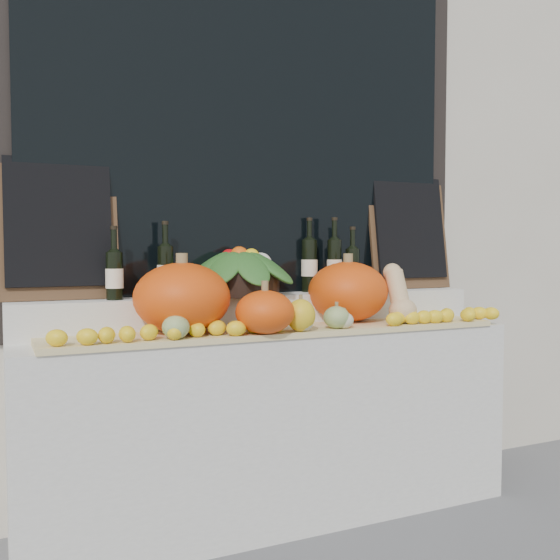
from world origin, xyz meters
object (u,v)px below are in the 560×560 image
Objects in this scene: pumpkin_left at (182,298)px; produce_bowl at (239,271)px; wine_bottle_tall at (309,265)px; pumpkin_right at (348,292)px; butternut_squash at (399,297)px.

pumpkin_left is 0.71× the size of produce_bowl.
wine_bottle_tall reaches higher than pumpkin_left.
pumpkin_left reaches higher than pumpkin_right.
wine_bottle_tall is (0.41, 0.07, 0.02)m from produce_bowl.
pumpkin_left is at bearing -175.66° from pumpkin_right.
pumpkin_right is at bearing 4.34° from pumpkin_left.
pumpkin_left is 1.44× the size of butternut_squash.
produce_bowl is (-0.71, 0.29, 0.13)m from butternut_squash.
butternut_squash is 0.75× the size of wine_bottle_tall.
wine_bottle_tall reaches higher than butternut_squash.
butternut_squash is 0.49× the size of produce_bowl.
produce_bowl reaches higher than butternut_squash.
wine_bottle_tall reaches higher than pumpkin_right.
produce_bowl is 1.53× the size of wine_bottle_tall.
butternut_squash is at bearing -22.18° from produce_bowl.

